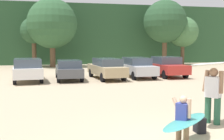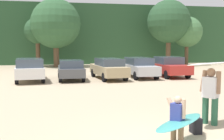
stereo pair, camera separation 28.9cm
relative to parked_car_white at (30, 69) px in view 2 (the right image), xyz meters
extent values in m
cube|color=#284C2D|center=(4.80, 22.16, 3.09)|extent=(108.00, 12.00, 7.90)
cylinder|color=brown|center=(-0.42, 13.74, 0.59)|extent=(0.51, 0.51, 2.89)
sphere|color=#284C2D|center=(-0.42, 13.74, 3.33)|extent=(3.06, 3.06, 3.06)
cylinder|color=brown|center=(1.69, 12.35, 0.41)|extent=(0.62, 0.62, 2.53)
sphere|color=#2D5633|center=(1.69, 12.35, 4.06)|extent=(5.63, 5.63, 5.63)
cylinder|color=brown|center=(15.31, 12.48, 0.72)|extent=(0.59, 0.59, 3.15)
sphere|color=#284C2D|center=(15.31, 12.48, 4.54)|extent=(5.28, 5.28, 5.28)
cylinder|color=brown|center=(17.79, 12.57, 0.41)|extent=(0.47, 0.47, 2.54)
sphere|color=#427042|center=(17.79, 12.57, 3.30)|extent=(3.81, 3.81, 3.81)
cube|color=white|center=(-0.02, 0.19, -0.16)|extent=(2.33, 4.88, 0.69)
cube|color=#3F4C5B|center=(0.05, -0.46, 0.46)|extent=(1.98, 2.96, 0.55)
cylinder|color=black|center=(-1.01, 1.65, -0.50)|extent=(0.30, 0.73, 0.71)
cylinder|color=black|center=(0.63, 1.82, -0.50)|extent=(0.30, 0.73, 0.71)
cylinder|color=black|center=(-0.67, -1.44, -0.50)|extent=(0.30, 0.73, 0.71)
cylinder|color=black|center=(0.97, -1.27, -0.50)|extent=(0.30, 0.73, 0.71)
cube|color=#4C4F54|center=(2.82, 0.40, -0.23)|extent=(1.81, 4.58, 0.60)
cube|color=#3F4C5B|center=(2.83, -0.14, 0.32)|extent=(1.63, 2.22, 0.51)
cylinder|color=black|center=(2.02, 1.88, -0.53)|extent=(0.23, 0.66, 0.66)
cylinder|color=black|center=(3.58, 1.91, -0.53)|extent=(0.23, 0.66, 0.66)
cylinder|color=black|center=(2.07, -1.12, -0.53)|extent=(0.23, 0.66, 0.66)
cylinder|color=black|center=(3.63, -1.09, -0.53)|extent=(0.23, 0.66, 0.66)
cube|color=tan|center=(5.60, 0.25, -0.20)|extent=(2.26, 4.94, 0.69)
cube|color=#3F4C5B|center=(5.62, 0.06, 0.41)|extent=(1.87, 2.80, 0.52)
cylinder|color=black|center=(4.65, 1.72, -0.54)|extent=(0.29, 0.66, 0.64)
cylinder|color=black|center=(6.17, 1.91, -0.54)|extent=(0.29, 0.66, 0.64)
cylinder|color=black|center=(5.02, -1.40, -0.54)|extent=(0.29, 0.66, 0.64)
cylinder|color=black|center=(6.54, -1.22, -0.54)|extent=(0.29, 0.66, 0.64)
cube|color=silver|center=(8.12, 0.66, -0.21)|extent=(1.89, 4.67, 0.68)
cube|color=#3F4C5B|center=(8.11, 0.87, 0.41)|extent=(1.69, 2.75, 0.55)
cylinder|color=black|center=(7.28, 2.15, -0.55)|extent=(0.24, 0.64, 0.63)
cylinder|color=black|center=(8.83, 2.21, -0.55)|extent=(0.24, 0.64, 0.63)
cylinder|color=black|center=(7.40, -0.89, -0.55)|extent=(0.24, 0.64, 0.63)
cylinder|color=black|center=(8.95, -0.83, -0.55)|extent=(0.24, 0.64, 0.63)
cube|color=#B72D28|center=(10.60, 0.77, -0.19)|extent=(2.03, 4.51, 0.69)
cube|color=#3F4C5B|center=(10.60, 0.91, 0.44)|extent=(1.80, 2.19, 0.57)
cylinder|color=black|center=(9.71, 2.21, -0.53)|extent=(0.24, 0.66, 0.66)
cylinder|color=black|center=(11.40, 2.26, -0.53)|extent=(0.24, 0.66, 0.66)
cylinder|color=black|center=(9.81, -0.73, -0.53)|extent=(0.24, 0.66, 0.66)
cylinder|color=black|center=(11.50, -0.67, -0.53)|extent=(0.24, 0.66, 0.66)
cylinder|color=#26593F|center=(6.78, -12.09, -0.43)|extent=(0.20, 0.20, 0.86)
cylinder|color=#26593F|center=(6.61, -11.83, -0.43)|extent=(0.20, 0.20, 0.86)
cube|color=silver|center=(6.69, -11.96, 0.33)|extent=(0.52, 0.55, 0.66)
sphere|color=#8C664C|center=(6.69, -11.96, 0.79)|extent=(0.27, 0.27, 0.27)
cylinder|color=#8C664C|center=(6.83, -12.16, 0.50)|extent=(0.20, 0.20, 0.69)
cylinder|color=#8C664C|center=(6.56, -11.76, 0.50)|extent=(0.25, 0.28, 0.71)
cylinder|color=#8C6B4C|center=(4.98, -13.53, -0.56)|extent=(0.14, 0.14, 0.60)
cylinder|color=#8C6B4C|center=(4.86, -13.36, -0.56)|extent=(0.14, 0.14, 0.60)
cube|color=#333D8C|center=(4.92, -13.44, -0.04)|extent=(0.36, 0.38, 0.46)
sphere|color=#D8AD8C|center=(4.92, -13.44, 0.29)|extent=(0.19, 0.19, 0.19)
cylinder|color=#D8AD8C|center=(5.02, -13.58, 0.08)|extent=(0.14, 0.14, 0.48)
cylinder|color=#D8AD8C|center=(4.83, -13.30, 0.08)|extent=(0.26, 0.32, 0.47)
ellipsoid|color=white|center=(6.69, -12.04, 1.07)|extent=(2.37, 1.55, 0.15)
ellipsoid|color=teal|center=(4.96, -13.52, -0.26)|extent=(2.08, 1.92, 0.13)
cube|color=black|center=(5.83, -12.70, -0.64)|extent=(0.24, 0.34, 0.45)
camera|label=1|loc=(1.76, -19.72, 1.64)|focal=44.19mm
camera|label=2|loc=(2.04, -19.78, 1.64)|focal=44.19mm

